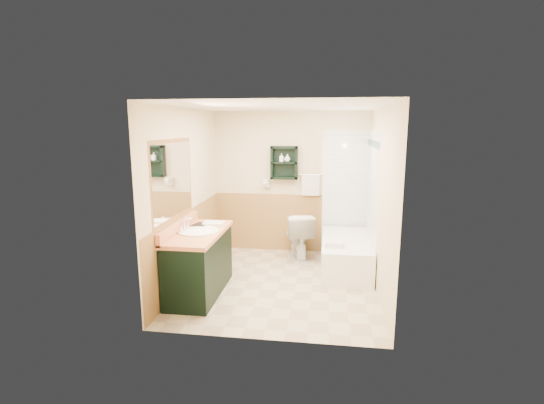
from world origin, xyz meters
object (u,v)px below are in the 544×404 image
Objects in this scene: vanity_book at (193,216)px; soap_bottle_b at (287,159)px; toilet at (298,236)px; hair_dryer at (267,183)px; soap_bottle_a at (282,160)px; wall_shelf at (284,163)px; vanity at (199,263)px; bathtub at (345,254)px.

vanity_book is 2.03m from soap_bottle_b.
hair_dryer is at bearing -42.14° from toilet.
soap_bottle_a is 1.11× the size of soap_bottle_b.
toilet is at bearing -46.72° from wall_shelf.
hair_dryer is at bearing 72.62° from vanity.
hair_dryer is 0.31× the size of toilet.
vanity is at bearing -149.30° from bathtub.
hair_dryer is 1.87× the size of soap_bottle_b.
soap_bottle_b reaches higher than hair_dryer.
wall_shelf is 2.37m from vanity.
vanity_book is at bearing -125.43° from soap_bottle_b.
toilet is at bearing -42.00° from soap_bottle_a.
vanity_book reaches higher than bathtub.
wall_shelf is 0.06m from soap_bottle_a.
wall_shelf is at bearing 6.57° from soap_bottle_a.
vanity is (-0.59, -1.90, -0.79)m from hair_dryer.
soap_bottle_b is (-0.97, 0.73, 1.38)m from bathtub.
soap_bottle_a is at bearing 69.24° from vanity_book.
bathtub is 1.84m from soap_bottle_b.
wall_shelf is at bearing 68.22° from vanity_book.
wall_shelf is at bearing 174.73° from soap_bottle_b.
vanity is at bearing -49.31° from vanity_book.
vanity is 0.64m from vanity_book.
soap_bottle_a is (-0.32, 0.29, 1.22)m from toilet.
soap_bottle_a is (0.26, -0.03, 0.40)m from hair_dryer.
wall_shelf is at bearing 144.34° from bathtub.
bathtub is at bearing -35.66° from wall_shelf.
wall_shelf is 0.37× the size of bathtub.
bathtub is at bearing -36.96° from soap_bottle_b.
hair_dryer is 1.81m from bathtub.
hair_dryer is at bearing 76.77° from vanity_book.
soap_bottle_a is at bearing 180.00° from soap_bottle_b.
bathtub is at bearing 136.03° from toilet.
wall_shelf reaches higher than toilet.
hair_dryer is at bearing 150.15° from bathtub.
soap_bottle_a is (-1.07, 0.73, 1.36)m from bathtub.
soap_bottle_b reaches higher than toilet.
wall_shelf reaches higher than bathtub.
soap_bottle_a is (1.02, 1.57, 0.64)m from vanity_book.
wall_shelf is 2.29× the size of hair_dryer.
hair_dryer is 0.47m from soap_bottle_a.
wall_shelf reaches higher than vanity.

